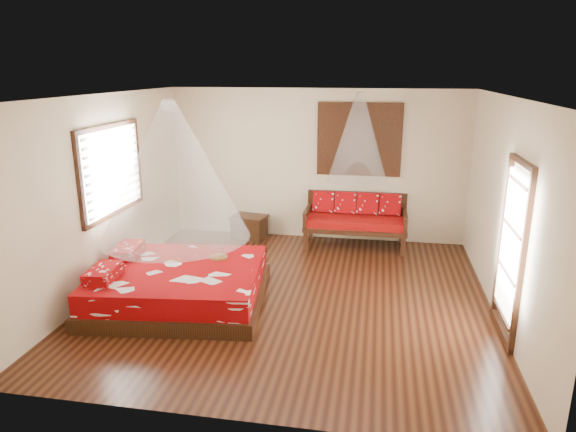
# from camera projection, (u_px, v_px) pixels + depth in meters

# --- Properties ---
(room) EXTENTS (5.54, 5.54, 2.84)m
(room) POSITION_uv_depth(u_px,v_px,m) (292.00, 201.00, 6.95)
(room) COLOR black
(room) RESTS_ON ground
(bed) EXTENTS (2.51, 2.31, 0.65)m
(bed) POSITION_uv_depth(u_px,v_px,m) (178.00, 284.00, 7.11)
(bed) COLOR black
(bed) RESTS_ON floor
(daybed) EXTENTS (1.82, 0.81, 0.95)m
(daybed) POSITION_uv_depth(u_px,v_px,m) (356.00, 218.00, 9.32)
(daybed) COLOR black
(daybed) RESTS_ON floor
(storage_chest) EXTENTS (0.71, 0.57, 0.44)m
(storage_chest) POSITION_uv_depth(u_px,v_px,m) (249.00, 227.00, 9.80)
(storage_chest) COLOR black
(storage_chest) RESTS_ON floor
(shutter_panel) EXTENTS (1.52, 0.06, 1.32)m
(shutter_panel) POSITION_uv_depth(u_px,v_px,m) (359.00, 140.00, 9.25)
(shutter_panel) COLOR black
(shutter_panel) RESTS_ON wall_back
(window_left) EXTENTS (0.10, 1.74, 1.34)m
(window_left) POSITION_uv_depth(u_px,v_px,m) (112.00, 170.00, 7.51)
(window_left) COLOR black
(window_left) RESTS_ON wall_left
(glazed_door) EXTENTS (0.08, 1.02, 2.16)m
(glazed_door) POSITION_uv_depth(u_px,v_px,m) (511.00, 251.00, 6.02)
(glazed_door) COLOR black
(glazed_door) RESTS_ON floor
(wine_tray) EXTENTS (0.27, 0.27, 0.21)m
(wine_tray) POSITION_uv_depth(u_px,v_px,m) (218.00, 254.00, 7.39)
(wine_tray) COLOR brown
(wine_tray) RESTS_ON bed
(mosquito_net_main) EXTENTS (1.98, 1.98, 1.80)m
(mosquito_net_main) POSITION_uv_depth(u_px,v_px,m) (173.00, 171.00, 6.67)
(mosquito_net_main) COLOR white
(mosquito_net_main) RESTS_ON ceiling
(mosquito_net_daybed) EXTENTS (1.03, 1.03, 1.50)m
(mosquito_net_daybed) POSITION_uv_depth(u_px,v_px,m) (358.00, 137.00, 8.78)
(mosquito_net_daybed) COLOR white
(mosquito_net_daybed) RESTS_ON ceiling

